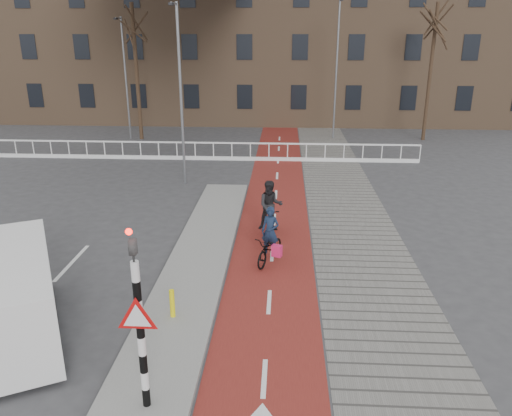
{
  "coord_description": "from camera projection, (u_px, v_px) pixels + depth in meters",
  "views": [
    {
      "loc": [
        1.81,
        -9.26,
        6.52
      ],
      "look_at": [
        0.99,
        5.0,
        1.5
      ],
      "focal_mm": 35.0,
      "sensor_mm": 36.0,
      "label": 1
    }
  ],
  "objects": [
    {
      "name": "ground",
      "position": [
        198.0,
        346.0,
        10.98
      ],
      "size": [
        120.0,
        120.0,
        0.0
      ],
      "primitive_type": "plane",
      "color": "#38383A",
      "rests_on": "ground"
    },
    {
      "name": "bike_lane",
      "position": [
        275.0,
        202.0,
        20.32
      ],
      "size": [
        2.5,
        60.0,
        0.01
      ],
      "primitive_type": "cube",
      "color": "maroon",
      "rests_on": "ground"
    },
    {
      "name": "sidewalk",
      "position": [
        345.0,
        203.0,
        20.17
      ],
      "size": [
        3.0,
        60.0,
        0.01
      ],
      "primitive_type": "cube",
      "color": "slate",
      "rests_on": "ground"
    },
    {
      "name": "curb_island",
      "position": [
        197.0,
        264.0,
        14.77
      ],
      "size": [
        1.8,
        16.0,
        0.12
      ],
      "primitive_type": "cube",
      "color": "gray",
      "rests_on": "ground"
    },
    {
      "name": "traffic_signal",
      "position": [
        139.0,
        316.0,
        8.45
      ],
      "size": [
        0.8,
        0.8,
        3.68
      ],
      "color": "black",
      "rests_on": "curb_island"
    },
    {
      "name": "bollard",
      "position": [
        172.0,
        303.0,
        11.81
      ],
      "size": [
        0.12,
        0.12,
        0.7
      ],
      "primitive_type": "cylinder",
      "color": "yellow",
      "rests_on": "curb_island"
    },
    {
      "name": "cyclist_near",
      "position": [
        270.0,
        244.0,
        14.82
      ],
      "size": [
        1.15,
        1.74,
        1.74
      ],
      "rotation": [
        0.0,
        0.0,
        -0.39
      ],
      "color": "black",
      "rests_on": "bike_lane"
    },
    {
      "name": "cyclist_far",
      "position": [
        270.0,
        214.0,
        16.68
      ],
      "size": [
        0.88,
        1.84,
        1.94
      ],
      "rotation": [
        0.0,
        0.0,
        0.1
      ],
      "color": "black",
      "rests_on": "bike_lane"
    },
    {
      "name": "van",
      "position": [
        9.0,
        297.0,
        10.99
      ],
      "size": [
        3.71,
        4.84,
        1.94
      ],
      "rotation": [
        0.0,
        0.0,
        0.49
      ],
      "color": "white",
      "rests_on": "ground"
    },
    {
      "name": "railing",
      "position": [
        159.0,
        154.0,
        27.16
      ],
      "size": [
        28.0,
        0.1,
        0.99
      ],
      "color": "silver",
      "rests_on": "ground"
    },
    {
      "name": "townhouse_row",
      "position": [
        225.0,
        15.0,
        38.69
      ],
      "size": [
        46.0,
        10.0,
        15.9
      ],
      "color": "#7F6047",
      "rests_on": "ground"
    },
    {
      "name": "tree_mid",
      "position": [
        137.0,
        73.0,
        31.15
      ],
      "size": [
        0.24,
        0.24,
        8.27
      ],
      "primitive_type": "cylinder",
      "color": "black",
      "rests_on": "ground"
    },
    {
      "name": "tree_right",
      "position": [
        430.0,
        74.0,
        30.86
      ],
      "size": [
        0.22,
        0.22,
        8.27
      ],
      "primitive_type": "cylinder",
      "color": "black",
      "rests_on": "ground"
    },
    {
      "name": "streetlight_near",
      "position": [
        181.0,
        98.0,
        21.65
      ],
      "size": [
        0.12,
        0.12,
        7.75
      ],
      "primitive_type": "cylinder",
      "color": "slate",
      "rests_on": "ground"
    },
    {
      "name": "streetlight_left",
      "position": [
        126.0,
        80.0,
        31.43
      ],
      "size": [
        0.12,
        0.12,
        7.47
      ],
      "primitive_type": "cylinder",
      "color": "slate",
      "rests_on": "ground"
    },
    {
      "name": "streetlight_right",
      "position": [
        336.0,
        71.0,
        31.32
      ],
      "size": [
        0.12,
        0.12,
        8.49
      ],
      "primitive_type": "cylinder",
      "color": "slate",
      "rests_on": "ground"
    }
  ]
}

